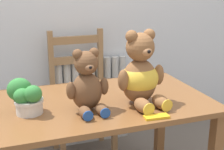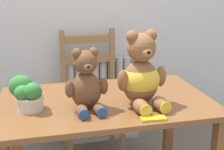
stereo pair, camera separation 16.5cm
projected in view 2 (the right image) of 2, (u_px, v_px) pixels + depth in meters
The scene contains 7 objects.
radiator at pixel (104, 103), 2.73m from camera, with size 0.63×0.10×0.74m.
dining_table at pixel (106, 117), 1.83m from camera, with size 1.20×0.75×0.71m.
wooden_chair_behind at pixel (91, 96), 2.50m from camera, with size 0.44×0.39×1.00m.
teddy_bear_left at pixel (87, 84), 1.62m from camera, with size 0.23×0.23×0.33m.
teddy_bear_right at pixel (141, 76), 1.69m from camera, with size 0.29×0.31×0.41m.
potted_plant at pixel (27, 94), 1.63m from camera, with size 0.18×0.16×0.18m.
chocolate_bar at pixel (153, 119), 1.53m from camera, with size 0.13×0.05×0.01m, color gold.
Camera 2 is at (-0.35, -1.27, 1.37)m, focal length 50.00 mm.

